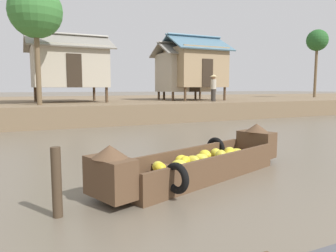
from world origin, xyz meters
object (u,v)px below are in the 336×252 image
Objects in this scene: palm_tree_mid at (317,41)px; palm_tree_far at (35,12)px; vendor_person at (213,86)px; banana_boat at (201,162)px; mooring_post at (57,182)px; stilt_house_mid_right at (194,67)px; stilt_house_left at (69,66)px; stilt_house_mid_left at (185,72)px.

palm_tree_far is (-23.48, -3.96, -0.56)m from palm_tree_mid.
banana_boat is at bearing -124.50° from vendor_person.
palm_tree_far is at bearing 101.02° from banana_boat.
mooring_post is at bearing -131.14° from vendor_person.
palm_tree_far is (-10.20, -2.80, 2.11)m from stilt_house_mid_right.
stilt_house_left is 1.14× the size of stilt_house_mid_left.
stilt_house_mid_right is at bearing 15.37° from palm_tree_far.
vendor_person is (0.23, -3.23, -1.02)m from stilt_house_mid_left.
stilt_house_mid_right is at bearing 86.62° from vendor_person.
banana_boat is at bearing -88.83° from stilt_house_left.
stilt_house_mid_right reaches higher than stilt_house_mid_left.
palm_tree_far is 13.20m from mooring_post.
stilt_house_mid_left is 0.69m from stilt_house_mid_right.
palm_tree_mid is at bearing 4.98° from stilt_house_mid_right.
banana_boat is 1.17× the size of stilt_house_mid_left.
vendor_person is (10.04, 0.06, -3.45)m from palm_tree_far.
vendor_person is at bearing -163.81° from palm_tree_mid.
stilt_house_left is (-0.29, 14.41, 2.77)m from banana_boat.
banana_boat is 14.67m from stilt_house_left.
stilt_house_mid_right reaches higher than mooring_post.
palm_tree_far reaches higher than stilt_house_mid_left.
stilt_house_mid_right is 3.06m from vendor_person.
mooring_post is (-2.91, -0.91, 0.18)m from banana_boat.
palm_tree_far is (-1.91, -3.07, 2.28)m from stilt_house_left.
palm_tree_mid is at bearing 33.82° from mooring_post.
stilt_house_mid_right is at bearing -175.02° from palm_tree_mid.
palm_tree_far reaches higher than mooring_post.
vendor_person is 1.65× the size of mooring_post.
palm_tree_mid is at bearing 9.57° from palm_tree_far.
stilt_house_left is at bearing 91.17° from banana_boat.
palm_tree_mid is at bearing 35.72° from banana_boat.
palm_tree_mid is 29.62m from mooring_post.
stilt_house_left is 15.75m from mooring_post.
stilt_house_mid_right is 2.66× the size of vendor_person.
stilt_house_mid_right is 13.60m from palm_tree_mid.
vendor_person is (7.83, 11.40, 1.60)m from banana_boat.
vendor_person is at bearing -85.96° from stilt_house_mid_left.
palm_tree_mid is at bearing 16.19° from vendor_person.
stilt_house_mid_left is 18.92m from mooring_post.
palm_tree_mid is (13.28, 1.16, 2.67)m from stilt_house_mid_right.
palm_tree_mid is 3.60× the size of vendor_person.
stilt_house_left is 0.83× the size of palm_tree_far.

